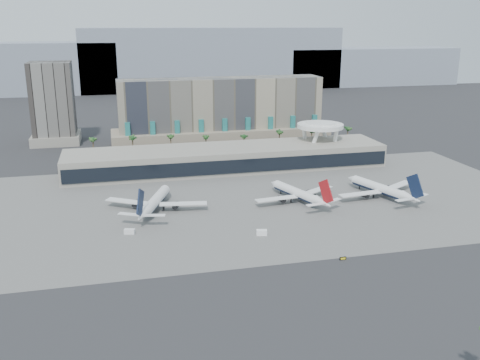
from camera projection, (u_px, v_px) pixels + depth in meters
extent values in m
plane|color=#232326|center=(294.00, 250.00, 185.31)|extent=(900.00, 900.00, 0.00)
cube|color=#5B5B59|center=(253.00, 201.00, 236.58)|extent=(260.00, 130.00, 0.06)
cube|color=gray|center=(212.00, 59.00, 627.08)|extent=(300.00, 60.00, 70.00)
cube|color=gray|center=(368.00, 66.00, 675.46)|extent=(220.00, 60.00, 45.00)
cube|color=gray|center=(221.00, 111.00, 344.77)|extent=(130.00, 22.00, 42.00)
cube|color=gray|center=(222.00, 136.00, 347.44)|extent=(140.00, 30.00, 10.00)
cube|color=#217270|center=(128.00, 137.00, 323.54)|extent=(3.00, 2.00, 18.00)
cube|color=#217270|center=(153.00, 136.00, 326.90)|extent=(3.00, 2.00, 18.00)
cube|color=#217270|center=(177.00, 135.00, 330.26)|extent=(3.00, 2.00, 18.00)
cube|color=#217270|center=(201.00, 134.00, 333.62)|extent=(3.00, 2.00, 18.00)
cube|color=#217270|center=(225.00, 133.00, 336.99)|extent=(3.00, 2.00, 18.00)
cube|color=#217270|center=(248.00, 132.00, 340.35)|extent=(3.00, 2.00, 18.00)
cube|color=#217270|center=(270.00, 131.00, 343.71)|extent=(3.00, 2.00, 18.00)
cube|color=#217270|center=(293.00, 129.00, 347.07)|extent=(3.00, 2.00, 18.00)
cube|color=#217270|center=(314.00, 128.00, 350.44)|extent=(3.00, 2.00, 18.00)
cube|color=black|center=(53.00, 103.00, 343.13)|extent=(26.00, 26.00, 52.00)
cube|color=#A5A091|center=(56.00, 138.00, 349.65)|extent=(30.00, 30.00, 6.00)
cube|color=#A5A091|center=(227.00, 158.00, 286.18)|extent=(170.00, 32.00, 12.00)
cube|color=black|center=(234.00, 167.00, 271.21)|extent=(168.00, 0.60, 7.00)
cube|color=black|center=(227.00, 145.00, 284.12)|extent=(170.00, 12.00, 2.50)
cylinder|color=white|center=(326.00, 139.00, 310.04)|extent=(6.98, 6.99, 21.89)
cylinder|color=white|center=(305.00, 140.00, 307.19)|extent=(6.98, 6.99, 21.89)
cylinder|color=white|center=(313.00, 144.00, 295.32)|extent=(6.98, 6.99, 21.89)
cylinder|color=white|center=(335.00, 143.00, 298.17)|extent=(6.98, 6.99, 21.89)
cylinder|color=white|center=(320.00, 126.00, 300.13)|extent=(26.00, 26.00, 2.20)
cylinder|color=white|center=(320.00, 124.00, 299.76)|extent=(16.00, 16.00, 1.20)
cylinder|color=brown|center=(94.00, 150.00, 303.12)|extent=(0.70, 0.70, 12.00)
sphere|color=#1D481F|center=(93.00, 141.00, 301.50)|extent=(2.80, 2.80, 2.80)
cylinder|color=brown|center=(133.00, 148.00, 308.05)|extent=(0.70, 0.70, 12.00)
sphere|color=#1D481F|center=(133.00, 139.00, 306.43)|extent=(2.80, 2.80, 2.80)
cylinder|color=brown|center=(171.00, 146.00, 312.98)|extent=(0.70, 0.70, 12.00)
sphere|color=#1D481F|center=(171.00, 137.00, 311.37)|extent=(2.80, 2.80, 2.80)
cylinder|color=brown|center=(207.00, 145.00, 317.69)|extent=(0.70, 0.70, 12.00)
sphere|color=#1D481F|center=(206.00, 135.00, 316.07)|extent=(2.80, 2.80, 2.80)
cylinder|color=brown|center=(244.00, 143.00, 322.85)|extent=(0.70, 0.70, 12.00)
sphere|color=#1D481F|center=(244.00, 133.00, 321.23)|extent=(2.80, 2.80, 2.80)
cylinder|color=brown|center=(279.00, 141.00, 327.78)|extent=(0.70, 0.70, 12.00)
sphere|color=#1D481F|center=(279.00, 132.00, 326.16)|extent=(2.80, 2.80, 2.80)
cylinder|color=brown|center=(312.00, 139.00, 332.71)|extent=(0.70, 0.70, 12.00)
sphere|color=#1D481F|center=(313.00, 130.00, 331.09)|extent=(2.80, 2.80, 2.80)
cylinder|color=brown|center=(347.00, 137.00, 337.86)|extent=(0.70, 0.70, 12.00)
sphere|color=#1D481F|center=(347.00, 128.00, 336.25)|extent=(2.80, 2.80, 2.80)
cylinder|color=white|center=(156.00, 200.00, 224.98)|extent=(14.56, 29.32, 4.35)
cylinder|color=#101B36|center=(156.00, 201.00, 225.02)|extent=(14.27, 28.74, 4.27)
cone|color=white|center=(166.00, 188.00, 241.18)|extent=(5.80, 6.12, 4.35)
cone|color=white|center=(142.00, 215.00, 206.61)|extent=(7.54, 10.70, 4.35)
cube|color=white|center=(128.00, 201.00, 225.56)|extent=(18.85, 14.25, 0.38)
cube|color=white|center=(183.00, 204.00, 222.69)|extent=(20.03, 7.26, 0.38)
cylinder|color=black|center=(136.00, 204.00, 225.99)|extent=(3.78, 4.92, 2.40)
cylinder|color=black|center=(176.00, 205.00, 223.91)|extent=(3.78, 4.92, 2.40)
cube|color=#101B36|center=(140.00, 203.00, 203.45)|extent=(4.00, 9.44, 11.46)
cube|color=white|center=(129.00, 214.00, 206.01)|extent=(8.79, 6.28, 0.27)
cube|color=white|center=(154.00, 215.00, 204.83)|extent=(9.02, 4.25, 0.27)
cylinder|color=black|center=(163.00, 198.00, 236.86)|extent=(0.54, 0.54, 1.74)
cylinder|color=black|center=(148.00, 207.00, 225.22)|extent=(0.76, 0.76, 1.74)
cylinder|color=black|center=(164.00, 208.00, 224.39)|extent=(0.76, 0.76, 1.74)
cylinder|color=white|center=(296.00, 192.00, 236.02)|extent=(12.96, 27.88, 4.11)
cylinder|color=#101B36|center=(296.00, 193.00, 236.06)|extent=(12.70, 27.32, 4.03)
cone|color=white|center=(274.00, 183.00, 249.05)|extent=(5.39, 5.71, 4.11)
cone|color=white|center=(323.00, 203.00, 221.24)|extent=(6.88, 10.09, 4.11)
cube|color=white|center=(276.00, 199.00, 229.55)|extent=(18.87, 6.29, 0.36)
cube|color=white|center=(317.00, 190.00, 241.17)|extent=(18.00, 13.03, 0.36)
cylinder|color=black|center=(281.00, 199.00, 231.84)|extent=(3.47, 4.62, 2.26)
cylinder|color=black|center=(311.00, 193.00, 240.29)|extent=(3.47, 4.62, 2.26)
cube|color=maroon|center=(326.00, 192.00, 218.48)|extent=(3.51, 9.00, 10.83)
cube|color=white|center=(316.00, 204.00, 217.89)|extent=(8.51, 3.77, 0.26)
cube|color=white|center=(333.00, 200.00, 222.64)|extent=(8.36, 5.74, 0.26)
cylinder|color=black|center=(281.00, 192.00, 245.70)|extent=(0.51, 0.51, 1.65)
cylinder|color=black|center=(291.00, 200.00, 234.31)|extent=(0.72, 0.72, 1.65)
cylinder|color=black|center=(303.00, 198.00, 237.69)|extent=(0.72, 0.72, 1.65)
cylinder|color=white|center=(378.00, 188.00, 242.21)|extent=(13.26, 29.38, 4.33)
cylinder|color=#101B36|center=(378.00, 188.00, 242.26)|extent=(13.00, 28.80, 4.24)
cone|color=white|center=(352.00, 179.00, 256.03)|extent=(5.62, 5.97, 4.33)
cone|color=white|center=(411.00, 198.00, 226.54)|extent=(7.13, 10.59, 4.33)
cube|color=white|center=(360.00, 194.00, 235.54)|extent=(19.81, 6.36, 0.38)
cube|color=white|center=(398.00, 185.00, 247.49)|extent=(19.01, 13.50, 0.38)
cylinder|color=black|center=(364.00, 195.00, 237.91)|extent=(3.60, 4.85, 2.38)
cylinder|color=black|center=(392.00, 189.00, 246.61)|extent=(3.60, 4.85, 2.38)
cube|color=#101B36|center=(415.00, 186.00, 223.62)|extent=(3.56, 9.50, 11.38)
cube|color=white|center=(405.00, 200.00, 223.06)|extent=(8.93, 3.86, 0.27)
cube|color=white|center=(421.00, 196.00, 227.95)|extent=(8.82, 5.94, 0.27)
cylinder|color=black|center=(359.00, 188.00, 252.47)|extent=(0.54, 0.54, 1.73)
cylinder|color=black|center=(373.00, 196.00, 240.45)|extent=(0.76, 0.76, 1.73)
cylinder|color=black|center=(384.00, 193.00, 243.93)|extent=(0.76, 0.76, 1.73)
cube|color=silver|center=(130.00, 231.00, 199.16)|extent=(4.23, 2.84, 1.89)
cube|color=white|center=(262.00, 233.00, 198.02)|extent=(4.28, 3.06, 1.99)
cube|color=black|center=(343.00, 258.00, 177.45)|extent=(2.35, 0.39, 1.06)
cube|color=gold|center=(343.00, 259.00, 177.27)|extent=(1.70, 0.11, 0.64)
cylinder|color=black|center=(340.00, 259.00, 177.32)|extent=(0.13, 0.13, 0.64)
cylinder|color=black|center=(345.00, 259.00, 177.70)|extent=(0.13, 0.13, 0.64)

